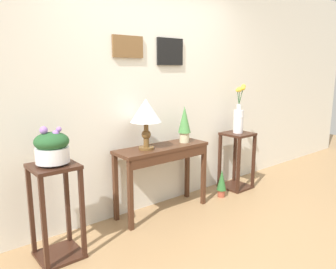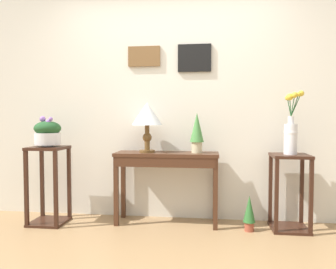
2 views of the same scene
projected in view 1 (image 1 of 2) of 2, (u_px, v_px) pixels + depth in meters
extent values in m
cube|color=#9E7A51|center=(254.00, 259.00, 2.77)|extent=(12.00, 12.00, 0.01)
cube|color=silver|center=(148.00, 86.00, 3.63)|extent=(9.00, 0.10, 2.80)
cube|color=brown|center=(128.00, 47.00, 3.32)|extent=(0.36, 0.02, 0.22)
cube|color=slate|center=(128.00, 47.00, 3.31)|extent=(0.29, 0.01, 0.18)
cube|color=black|center=(170.00, 52.00, 3.67)|extent=(0.36, 0.02, 0.30)
cube|color=tan|center=(170.00, 52.00, 3.67)|extent=(0.29, 0.01, 0.24)
cube|color=#472819|center=(162.00, 148.00, 3.55)|extent=(1.09, 0.35, 0.03)
cube|color=#472819|center=(171.00, 157.00, 3.44)|extent=(1.02, 0.03, 0.10)
cube|color=#472819|center=(130.00, 196.00, 3.20)|extent=(0.04, 0.04, 0.73)
cube|color=#472819|center=(204.00, 175.00, 3.83)|extent=(0.04, 0.04, 0.73)
cube|color=#472819|center=(116.00, 188.00, 3.41)|extent=(0.04, 0.04, 0.73)
cube|color=#472819|center=(187.00, 169.00, 4.05)|extent=(0.04, 0.04, 0.73)
cylinder|color=brown|center=(146.00, 148.00, 3.41)|extent=(0.16, 0.16, 0.02)
cylinder|color=brown|center=(146.00, 141.00, 3.40)|extent=(0.06, 0.06, 0.13)
sphere|color=brown|center=(146.00, 134.00, 3.38)|extent=(0.10, 0.10, 0.10)
cylinder|color=brown|center=(146.00, 128.00, 3.37)|extent=(0.05, 0.05, 0.13)
cone|color=silver|center=(146.00, 110.00, 3.33)|extent=(0.32, 0.32, 0.24)
cylinder|color=beige|center=(184.00, 137.00, 3.72)|extent=(0.11, 0.11, 0.12)
cone|color=#478442|center=(185.00, 119.00, 3.68)|extent=(0.14, 0.14, 0.30)
cube|color=#381E14|center=(53.00, 166.00, 2.64)|extent=(0.36, 0.36, 0.03)
cube|color=#381E14|center=(60.00, 255.00, 2.80)|extent=(0.36, 0.36, 0.03)
cube|color=#381E14|center=(44.00, 224.00, 2.50)|extent=(0.04, 0.03, 0.76)
cube|color=#381E14|center=(82.00, 213.00, 2.70)|extent=(0.04, 0.03, 0.76)
cube|color=#381E14|center=(31.00, 211.00, 2.74)|extent=(0.04, 0.04, 0.76)
cube|color=#381E14|center=(67.00, 201.00, 2.94)|extent=(0.04, 0.04, 0.76)
cylinder|color=silver|center=(53.00, 163.00, 2.64)|extent=(0.12, 0.12, 0.02)
cylinder|color=silver|center=(52.00, 155.00, 2.63)|extent=(0.27, 0.27, 0.12)
ellipsoid|color=#235128|center=(51.00, 141.00, 2.60)|extent=(0.28, 0.28, 0.15)
cylinder|color=#235128|center=(48.00, 139.00, 2.58)|extent=(0.06, 0.01, 0.15)
sphere|color=#996BC1|center=(44.00, 130.00, 2.55)|extent=(0.06, 0.06, 0.06)
cylinder|color=#235128|center=(55.00, 138.00, 2.60)|extent=(0.06, 0.04, 0.15)
sphere|color=#996BC1|center=(59.00, 129.00, 2.59)|extent=(0.04, 0.04, 0.04)
cylinder|color=#235128|center=(54.00, 140.00, 2.60)|extent=(0.04, 0.04, 0.12)
sphere|color=#996BC1|center=(56.00, 134.00, 2.58)|extent=(0.05, 0.05, 0.05)
cube|color=#381E14|center=(238.00, 134.00, 4.30)|extent=(0.36, 0.36, 0.03)
cube|color=#381E14|center=(235.00, 186.00, 4.44)|extent=(0.36, 0.36, 0.03)
cube|color=#381E14|center=(238.00, 165.00, 4.15)|extent=(0.04, 0.04, 0.70)
cube|color=#381E14|center=(254.00, 161.00, 4.35)|extent=(0.04, 0.04, 0.70)
cube|color=#381E14|center=(220.00, 160.00, 4.39)|extent=(0.04, 0.04, 0.70)
cube|color=#381E14|center=(235.00, 156.00, 4.59)|extent=(0.04, 0.04, 0.70)
cylinder|color=silver|center=(238.00, 121.00, 4.26)|extent=(0.13, 0.13, 0.30)
sphere|color=silver|center=(238.00, 116.00, 4.25)|extent=(0.13, 0.13, 0.13)
cylinder|color=silver|center=(239.00, 107.00, 4.23)|extent=(0.06, 0.06, 0.08)
cylinder|color=#235128|center=(241.00, 95.00, 4.23)|extent=(0.10, 0.02, 0.23)
sphere|color=gold|center=(244.00, 86.00, 4.24)|extent=(0.06, 0.06, 0.06)
cylinder|color=#235128|center=(239.00, 97.00, 4.19)|extent=(0.03, 0.02, 0.19)
sphere|color=gold|center=(239.00, 89.00, 4.16)|extent=(0.07, 0.07, 0.07)
cylinder|color=#235128|center=(241.00, 96.00, 4.19)|extent=(0.03, 0.05, 0.21)
sphere|color=gold|center=(243.00, 88.00, 4.16)|extent=(0.06, 0.06, 0.06)
cylinder|color=#235128|center=(241.00, 96.00, 4.22)|extent=(0.08, 0.02, 0.22)
sphere|color=gold|center=(243.00, 87.00, 4.21)|extent=(0.05, 0.05, 0.05)
cylinder|color=#235128|center=(238.00, 97.00, 4.19)|extent=(0.04, 0.02, 0.18)
sphere|color=gold|center=(237.00, 90.00, 4.17)|extent=(0.05, 0.05, 0.05)
cylinder|color=#9E4733|center=(221.00, 193.00, 4.10)|extent=(0.09, 0.09, 0.09)
cone|color=#2D662D|center=(222.00, 180.00, 4.07)|extent=(0.12, 0.12, 0.26)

